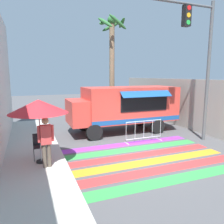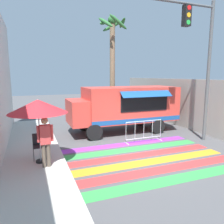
{
  "view_description": "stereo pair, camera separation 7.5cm",
  "coord_description": "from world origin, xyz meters",
  "px_view_note": "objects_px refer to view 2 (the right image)",
  "views": [
    {
      "loc": [
        -4.32,
        -7.7,
        3.25
      ],
      "look_at": [
        -0.37,
        2.36,
        1.42
      ],
      "focal_mm": 35.0,
      "sensor_mm": 36.0,
      "label": 1
    },
    {
      "loc": [
        -4.25,
        -7.72,
        3.25
      ],
      "look_at": [
        -0.37,
        2.36,
        1.42
      ],
      "focal_mm": 35.0,
      "sensor_mm": 36.0,
      "label": 2
    }
  ],
  "objects_px": {
    "patio_umbrella": "(38,107)",
    "folding_chair": "(39,143)",
    "vendor_person": "(45,139)",
    "palm_tree": "(112,52)",
    "barricade_front": "(144,131)",
    "food_truck": "(123,105)",
    "traffic_signal_pole": "(196,47)"
  },
  "relations": [
    {
      "from": "patio_umbrella",
      "to": "palm_tree",
      "type": "relative_size",
      "value": 0.31
    },
    {
      "from": "barricade_front",
      "to": "folding_chair",
      "type": "bearing_deg",
      "value": -170.34
    },
    {
      "from": "folding_chair",
      "to": "palm_tree",
      "type": "bearing_deg",
      "value": 47.59
    },
    {
      "from": "patio_umbrella",
      "to": "folding_chair",
      "type": "height_order",
      "value": "patio_umbrella"
    },
    {
      "from": "vendor_person",
      "to": "barricade_front",
      "type": "bearing_deg",
      "value": 28.47
    },
    {
      "from": "vendor_person",
      "to": "barricade_front",
      "type": "relative_size",
      "value": 0.88
    },
    {
      "from": "folding_chair",
      "to": "palm_tree",
      "type": "xyz_separation_m",
      "value": [
        5.27,
        6.01,
        4.07
      ]
    },
    {
      "from": "food_truck",
      "to": "folding_chair",
      "type": "distance_m",
      "value": 5.65
    },
    {
      "from": "traffic_signal_pole",
      "to": "patio_umbrella",
      "type": "xyz_separation_m",
      "value": [
        -7.07,
        -0.46,
        -2.37
      ]
    },
    {
      "from": "traffic_signal_pole",
      "to": "palm_tree",
      "type": "xyz_separation_m",
      "value": [
        -1.83,
        6.01,
        0.25
      ]
    },
    {
      "from": "traffic_signal_pole",
      "to": "folding_chair",
      "type": "bearing_deg",
      "value": -179.98
    },
    {
      "from": "patio_umbrella",
      "to": "barricade_front",
      "type": "xyz_separation_m",
      "value": [
        4.9,
        1.29,
        -1.66
      ]
    },
    {
      "from": "traffic_signal_pole",
      "to": "folding_chair",
      "type": "relative_size",
      "value": 7.25
    },
    {
      "from": "folding_chair",
      "to": "palm_tree",
      "type": "distance_m",
      "value": 8.97
    },
    {
      "from": "traffic_signal_pole",
      "to": "barricade_front",
      "type": "bearing_deg",
      "value": 158.95
    },
    {
      "from": "traffic_signal_pole",
      "to": "patio_umbrella",
      "type": "relative_size",
      "value": 2.96
    },
    {
      "from": "barricade_front",
      "to": "vendor_person",
      "type": "bearing_deg",
      "value": -159.28
    },
    {
      "from": "patio_umbrella",
      "to": "folding_chair",
      "type": "relative_size",
      "value": 2.44
    },
    {
      "from": "folding_chair",
      "to": "palm_tree",
      "type": "relative_size",
      "value": 0.13
    },
    {
      "from": "food_truck",
      "to": "traffic_signal_pole",
      "type": "bearing_deg",
      "value": -51.5
    },
    {
      "from": "barricade_front",
      "to": "palm_tree",
      "type": "bearing_deg",
      "value": 86.21
    },
    {
      "from": "folding_chair",
      "to": "barricade_front",
      "type": "height_order",
      "value": "folding_chair"
    },
    {
      "from": "food_truck",
      "to": "barricade_front",
      "type": "distance_m",
      "value": 2.39
    },
    {
      "from": "patio_umbrella",
      "to": "palm_tree",
      "type": "height_order",
      "value": "palm_tree"
    },
    {
      "from": "traffic_signal_pole",
      "to": "barricade_front",
      "type": "height_order",
      "value": "traffic_signal_pole"
    },
    {
      "from": "barricade_front",
      "to": "palm_tree",
      "type": "relative_size",
      "value": 0.27
    },
    {
      "from": "food_truck",
      "to": "vendor_person",
      "type": "distance_m",
      "value": 6.03
    },
    {
      "from": "patio_umbrella",
      "to": "palm_tree",
      "type": "xyz_separation_m",
      "value": [
        5.25,
        6.46,
        2.62
      ]
    },
    {
      "from": "food_truck",
      "to": "vendor_person",
      "type": "relative_size",
      "value": 3.6
    },
    {
      "from": "food_truck",
      "to": "vendor_person",
      "type": "xyz_separation_m",
      "value": [
        -4.55,
        -3.94,
        -0.4
      ]
    },
    {
      "from": "traffic_signal_pole",
      "to": "vendor_person",
      "type": "xyz_separation_m",
      "value": [
        -6.92,
        -0.96,
        -3.4
      ]
    },
    {
      "from": "patio_umbrella",
      "to": "vendor_person",
      "type": "height_order",
      "value": "patio_umbrella"
    }
  ]
}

